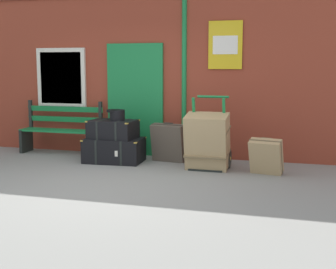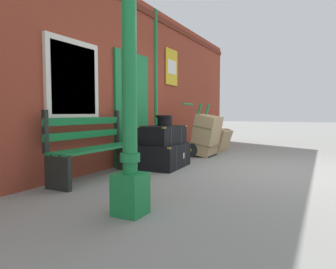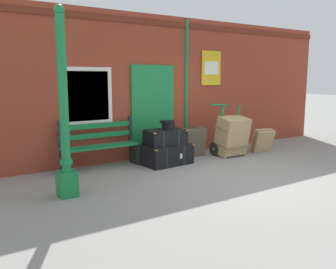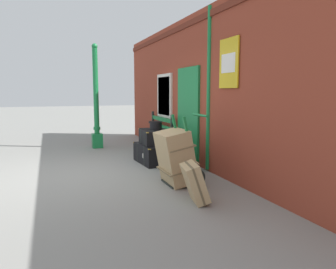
% 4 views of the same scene
% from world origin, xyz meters
% --- Properties ---
extents(ground_plane, '(60.00, 60.00, 0.00)m').
position_xyz_m(ground_plane, '(0.00, 0.00, 0.00)').
color(ground_plane, gray).
extents(brick_facade, '(10.40, 0.35, 3.20)m').
position_xyz_m(brick_facade, '(-0.02, 2.60, 1.60)').
color(brick_facade, brown).
rests_on(brick_facade, ground).
extents(lamp_post, '(0.28, 0.28, 2.86)m').
position_xyz_m(lamp_post, '(-2.92, 0.77, 1.08)').
color(lamp_post, '#197A3D').
rests_on(lamp_post, ground).
extents(platform_bench, '(1.60, 0.43, 1.01)m').
position_xyz_m(platform_bench, '(-1.80, 2.16, 0.44)').
color(platform_bench, '#197A3D').
rests_on(platform_bench, ground).
extents(steamer_trunk_base, '(1.05, 0.72, 0.43)m').
position_xyz_m(steamer_trunk_base, '(-0.50, 1.67, 0.21)').
color(steamer_trunk_base, black).
rests_on(steamer_trunk_base, ground).
extents(steamer_trunk_middle, '(0.84, 0.59, 0.33)m').
position_xyz_m(steamer_trunk_middle, '(-0.53, 1.69, 0.58)').
color(steamer_trunk_middle, black).
rests_on(steamer_trunk_middle, steamer_trunk_base).
extents(round_hatbox, '(0.32, 0.28, 0.19)m').
position_xyz_m(round_hatbox, '(-0.45, 1.69, 0.85)').
color(round_hatbox, black).
rests_on(round_hatbox, steamer_trunk_middle).
extents(porters_trolley, '(0.71, 0.64, 1.19)m').
position_xyz_m(porters_trolley, '(1.21, 1.67, 0.27)').
color(porters_trolley, black).
rests_on(porters_trolley, ground).
extents(large_brown_trunk, '(0.70, 0.59, 0.95)m').
position_xyz_m(large_brown_trunk, '(1.21, 1.50, 0.47)').
color(large_brown_trunk, tan).
rests_on(large_brown_trunk, ground).
extents(suitcase_tan, '(0.55, 0.45, 0.58)m').
position_xyz_m(suitcase_tan, '(2.16, 1.42, 0.29)').
color(suitcase_tan, tan).
rests_on(suitcase_tan, ground).
extents(suitcase_charcoal, '(0.63, 0.39, 0.70)m').
position_xyz_m(suitcase_charcoal, '(0.42, 1.95, 0.34)').
color(suitcase_charcoal, '#51473D').
rests_on(suitcase_charcoal, ground).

